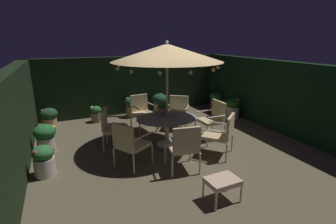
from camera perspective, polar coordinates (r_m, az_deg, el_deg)
ground_plane at (r=6.20m, az=1.47°, el=-8.24°), size 6.88×7.28×0.02m
hedge_backdrop_rear at (r=9.06m, az=-7.93°, el=6.12°), size 6.88×0.30×1.98m
hedge_backdrop_left at (r=5.41m, az=-31.90°, el=-3.15°), size 0.30×7.28×1.98m
hedge_backdrop_right at (r=7.81m, az=23.99°, el=3.24°), size 0.30×7.28×1.98m
patio_dining_table at (r=6.15m, az=-0.20°, el=-2.35°), size 1.51×1.26×0.72m
patio_umbrella at (r=5.83m, az=-0.22°, el=13.23°), size 2.55×2.55×2.53m
centerpiece_planter at (r=6.20m, az=-1.22°, el=1.10°), size 0.26×0.26×0.37m
patio_chair_north at (r=6.20m, az=-12.68°, el=-2.98°), size 0.74×0.75×0.98m
patio_chair_northeast at (r=5.19m, az=-8.74°, el=-6.75°), size 0.82×0.81×0.97m
patio_chair_east at (r=4.95m, az=3.58°, el=-7.41°), size 0.68×0.70×0.99m
patio_chair_southeast at (r=5.76m, az=12.06°, el=-4.52°), size 0.88×0.88×0.96m
patio_chair_south at (r=6.78m, az=10.25°, el=-1.07°), size 0.58×0.63×0.98m
patio_chair_southwest at (r=7.42m, az=2.21°, el=0.39°), size 0.86×0.86×0.94m
patio_chair_west at (r=7.26m, az=-5.94°, el=0.47°), size 0.66×0.66×1.01m
ottoman_footrest at (r=4.30m, az=12.24°, el=-15.19°), size 0.54×0.40×0.40m
potted_plant_back_center at (r=8.59m, az=14.52°, el=1.10°), size 0.49×0.49×0.71m
potted_plant_right_near at (r=9.69m, az=10.80°, el=2.74°), size 0.48×0.48×0.63m
potted_plant_right_far at (r=9.00m, az=-1.86°, el=2.23°), size 0.54×0.54×0.69m
potted_plant_left_far at (r=8.24m, az=-25.28°, el=-1.03°), size 0.49×0.49×0.60m
potted_plant_back_right at (r=5.46m, az=-26.24°, el=-9.68°), size 0.42×0.40×0.62m
potted_plant_front_corner at (r=8.33m, az=-15.92°, el=-0.36°), size 0.34×0.34×0.52m
potted_plant_back_left at (r=6.51m, az=-26.00°, el=-5.05°), size 0.49×0.49×0.67m
potted_plant_left_near at (r=8.62m, az=-8.13°, el=1.38°), size 0.48×0.48×0.68m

